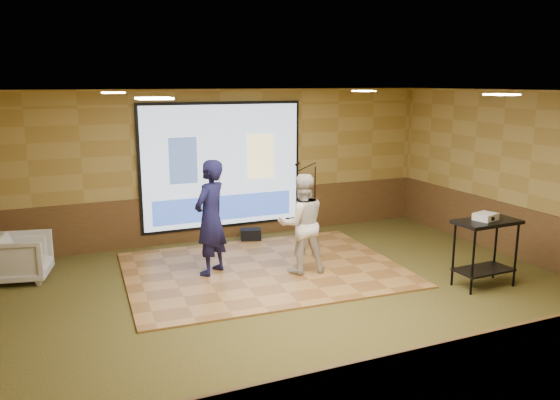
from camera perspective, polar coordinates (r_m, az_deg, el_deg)
name	(u,v)px	position (r m, az deg, el deg)	size (l,w,h in m)	color
ground	(294,298)	(8.21, 1.52, -10.17)	(9.00, 9.00, 0.00)	#2B3B1A
room_shell	(295,157)	(7.66, 1.61, 4.47)	(9.04, 7.04, 3.02)	#A18843
wainscot_back	(223,215)	(11.16, -5.96, -1.60)	(9.00, 0.04, 0.95)	#492F18
wainscot_front	(458,386)	(5.37, 18.13, -18.02)	(9.00, 0.04, 0.95)	#492F18
wainscot_right	(523,234)	(10.64, 24.06, -3.30)	(0.04, 7.00, 0.95)	#492F18
projector_screen	(223,167)	(10.93, -6.00, 3.45)	(3.32, 0.06, 2.52)	black
downlight_nw	(113,93)	(8.74, -17.03, 10.67)	(0.32, 0.32, 0.02)	beige
downlight_ne	(364,91)	(10.22, 8.75, 11.20)	(0.32, 0.32, 0.02)	beige
downlight_sw	(154,98)	(5.48, -13.03, 10.30)	(0.32, 0.32, 0.02)	beige
downlight_se	(502,95)	(7.62, 22.14, 10.17)	(0.32, 0.32, 0.02)	beige
dance_floor	(264,269)	(9.34, -1.72, -7.25)	(4.54, 3.46, 0.03)	#AA773E
player_left	(211,218)	(8.91, -7.27, -1.83)	(0.69, 0.45, 1.89)	#14143E
player_right	(302,224)	(8.94, 2.29, -2.48)	(0.80, 0.63, 1.65)	silver
av_table	(486,239)	(8.99, 20.71, -3.84)	(1.01, 0.53, 1.06)	black
projector	(486,217)	(8.91, 20.68, -1.63)	(0.32, 0.27, 0.11)	silver
mic_stand	(312,209)	(11.61, 3.40, -0.93)	(0.59, 0.24, 1.51)	black
banquet_chair	(22,258)	(9.70, -25.36, -5.46)	(0.81, 0.83, 0.75)	gray
duffel_bag	(251,235)	(10.98, -3.07, -3.67)	(0.40, 0.27, 0.25)	black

